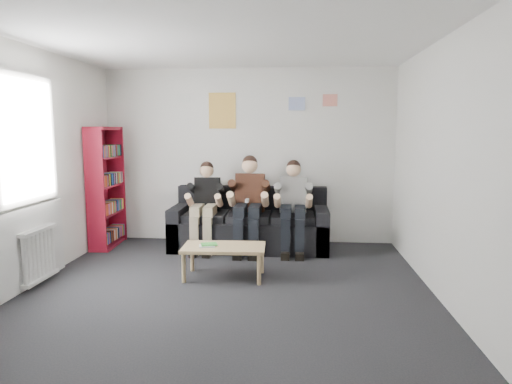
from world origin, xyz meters
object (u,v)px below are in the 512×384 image
Objects in this scene: person_left at (205,206)px; person_right at (293,206)px; bookshelf at (107,187)px; coffee_table at (224,250)px; person_middle at (249,204)px; sofa at (250,226)px.

person_right is at bearing -5.78° from person_left.
bookshelf is 2.48m from coffee_table.
coffee_table is 1.30m from person_middle.
bookshelf reaches higher than coffee_table.
coffee_table is 1.52m from person_right.
person_right is (1.28, -0.00, 0.01)m from person_left.
person_middle is (0.17, 1.24, 0.35)m from coffee_table.
sofa is 1.46m from coffee_table.
coffee_table is 1.37m from person_left.
person_middle is at bearing -6.23° from person_left.
person_middle is at bearing 82.40° from coffee_table.
bookshelf is at bearing 170.17° from person_left.
person_middle reaches higher than person_left.
sofa is 1.74× the size of person_right.
coffee_table is (-0.17, -1.45, 0.02)m from sofa.
bookshelf is 1.39× the size of person_left.
person_right is (0.81, 1.24, 0.33)m from coffee_table.
bookshelf is 2.17m from person_middle.
person_left is at bearing -179.10° from person_middle.
bookshelf is 2.81m from person_right.
bookshelf is 1.36× the size of person_right.
person_middle is at bearing -6.72° from bookshelf.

